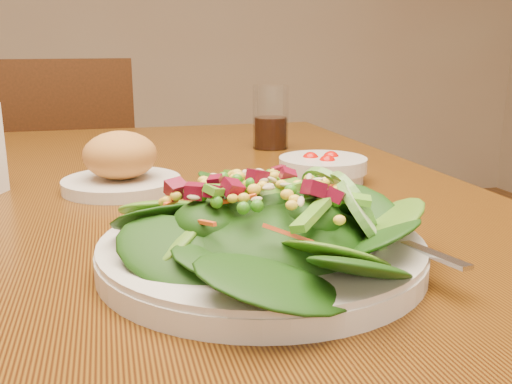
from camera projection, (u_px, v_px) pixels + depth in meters
The scene contains 6 objects.
dining_table at pixel (173, 263), 0.82m from camera, with size 0.90×1.40×0.75m.
chair_far at pixel (68, 196), 1.83m from camera, with size 0.47×0.47×0.92m.
salad_plate at pixel (272, 230), 0.54m from camera, with size 0.31×0.31×0.09m.
bread_plate at pixel (121, 166), 0.82m from camera, with size 0.17×0.17×0.09m.
tomato_bowl at pixel (323, 169), 0.87m from camera, with size 0.13×0.13×0.04m.
drinking_glass at pixel (271, 122), 1.15m from camera, with size 0.07×0.07×0.13m.
Camera 1 is at (-0.08, -0.78, 0.95)m, focal length 40.00 mm.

